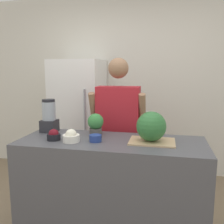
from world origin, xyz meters
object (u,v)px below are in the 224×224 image
object	(u,v)px
watermelon	(151,126)
bowl_small_blue	(95,138)
person	(118,134)
bowl_cream	(71,137)
potted_plant	(96,124)
bowl_cherries	(54,135)
blender	(49,117)
refrigerator	(79,119)

from	to	relation	value
watermelon	bowl_small_blue	xyz separation A→B (m)	(-0.47, -0.07, -0.11)
bowl_small_blue	person	bearing A→B (deg)	80.90
bowl_cream	potted_plant	xyz separation A→B (m)	(0.15, 0.27, 0.07)
bowl_cherries	potted_plant	size ratio (longest dim) A/B	0.57
person	bowl_cherries	distance (m)	0.78
person	bowl_small_blue	bearing A→B (deg)	-99.10
bowl_cream	bowl_small_blue	bearing A→B (deg)	14.09
bowl_cream	bowl_small_blue	size ratio (longest dim) A/B	1.38
watermelon	potted_plant	distance (m)	0.55
watermelon	bowl_small_blue	world-z (taller)	watermelon
blender	bowl_small_blue	bearing A→B (deg)	-24.41
blender	potted_plant	world-z (taller)	blender
blender	potted_plant	size ratio (longest dim) A/B	1.57
refrigerator	blender	xyz separation A→B (m)	(0.07, -1.08, 0.23)
person	watermelon	world-z (taller)	person
person	potted_plant	world-z (taller)	person
person	potted_plant	distance (m)	0.43
person	bowl_small_blue	size ratio (longest dim) A/B	15.62
bowl_cream	blender	world-z (taller)	blender
refrigerator	blender	size ratio (longest dim) A/B	5.10
bowl_cream	blender	distance (m)	0.47
watermelon	blender	size ratio (longest dim) A/B	0.78
refrigerator	bowl_cream	size ratio (longest dim) A/B	11.37
bowl_cherries	bowl_cream	bearing A→B (deg)	-7.34
refrigerator	potted_plant	bearing A→B (deg)	-63.16
bowl_cream	bowl_small_blue	xyz separation A→B (m)	(0.20, 0.05, -0.01)
bowl_small_blue	potted_plant	distance (m)	0.24
bowl_cream	person	bearing A→B (deg)	64.79
bowl_cream	blender	size ratio (longest dim) A/B	0.45
bowl_cherries	blender	world-z (taller)	blender
refrigerator	person	xyz separation A→B (m)	(0.71, -0.75, 0.01)
blender	bowl_cream	bearing A→B (deg)	-40.90
bowl_small_blue	bowl_cream	bearing A→B (deg)	-165.91
bowl_small_blue	blender	world-z (taller)	blender
bowl_cherries	person	bearing A→B (deg)	52.30
bowl_cream	potted_plant	world-z (taller)	potted_plant
bowl_cherries	bowl_cream	size ratio (longest dim) A/B	0.81
watermelon	person	bearing A→B (deg)	127.03
watermelon	bowl_cherries	xyz separation A→B (m)	(-0.85, -0.10, -0.10)
person	potted_plant	size ratio (longest dim) A/B	7.96
bowl_small_blue	blender	distance (m)	0.62
refrigerator	blender	bearing A→B (deg)	-86.35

